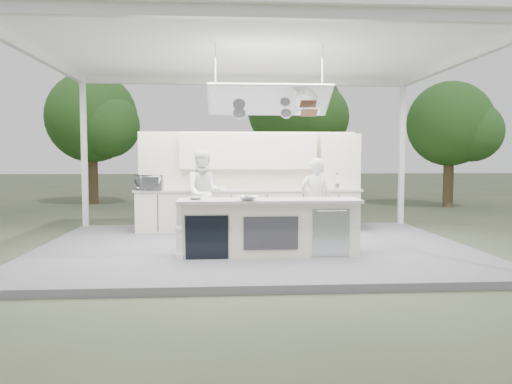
{
  "coord_description": "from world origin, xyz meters",
  "views": [
    {
      "loc": [
        -0.6,
        -9.34,
        1.79
      ],
      "look_at": [
        0.07,
        0.4,
        1.1
      ],
      "focal_mm": 35.0,
      "sensor_mm": 36.0,
      "label": 1
    }
  ],
  "objects": [
    {
      "name": "back_counter",
      "position": [
        0.0,
        1.9,
        0.6
      ],
      "size": [
        5.08,
        0.72,
        0.95
      ],
      "color": "beige",
      "rests_on": "stage_deck"
    },
    {
      "name": "tree_cluster",
      "position": [
        -0.16,
        9.77,
        3.29
      ],
      "size": [
        19.55,
        9.4,
        5.85
      ],
      "color": "#4D3E26",
      "rests_on": "ground"
    },
    {
      "name": "back_wall_unit",
      "position": [
        0.44,
        2.11,
        1.57
      ],
      "size": [
        5.05,
        0.48,
        2.25
      ],
      "color": "beige",
      "rests_on": "stage_deck"
    },
    {
      "name": "stage_deck",
      "position": [
        0.0,
        0.0,
        0.06
      ],
      "size": [
        8.0,
        6.0,
        0.12
      ],
      "primitive_type": "cube",
      "color": "slate",
      "rests_on": "ground"
    },
    {
      "name": "head_chef",
      "position": [
        1.18,
        -0.03,
        0.95
      ],
      "size": [
        0.69,
        0.54,
        1.65
      ],
      "primitive_type": "imported",
      "rotation": [
        0.0,
        0.0,
        2.87
      ],
      "color": "white",
      "rests_on": "stage_deck"
    },
    {
      "name": "toaster_oven",
      "position": [
        -2.2,
        1.7,
        1.23
      ],
      "size": [
        0.58,
        0.4,
        0.32
      ],
      "primitive_type": "imported",
      "rotation": [
        0.0,
        0.0,
        0.01
      ],
      "color": "silver",
      "rests_on": "back_counter"
    },
    {
      "name": "ground",
      "position": [
        0.0,
        0.0,
        0.0
      ],
      "size": [
        90.0,
        90.0,
        0.0
      ],
      "primitive_type": "plane",
      "color": "#4A5339",
      "rests_on": "ground"
    },
    {
      "name": "tent",
      "position": [
        0.0,
        -0.01,
        3.71
      ],
      "size": [
        8.2,
        6.2,
        3.86
      ],
      "color": "white",
      "rests_on": "ground"
    },
    {
      "name": "bowl_large",
      "position": [
        -0.17,
        -1.15,
        1.11
      ],
      "size": [
        0.41,
        0.41,
        0.08
      ],
      "primitive_type": "imported",
      "rotation": [
        0.0,
        0.0,
        -0.42
      ],
      "color": "silver",
      "rests_on": "demo_island"
    },
    {
      "name": "bowl_small",
      "position": [
        -1.05,
        -0.86,
        1.11
      ],
      "size": [
        0.34,
        0.34,
        0.08
      ],
      "primitive_type": "imported",
      "rotation": [
        0.0,
        0.0,
        -0.37
      ],
      "color": "silver",
      "rests_on": "demo_island"
    },
    {
      "name": "sous_chef",
      "position": [
        -0.96,
        1.13,
        1.03
      ],
      "size": [
        1.0,
        0.84,
        1.83
      ],
      "primitive_type": "imported",
      "rotation": [
        0.0,
        0.0,
        0.18
      ],
      "color": "white",
      "rests_on": "stage_deck"
    },
    {
      "name": "demo_island",
      "position": [
        0.18,
        -0.91,
        0.6
      ],
      "size": [
        3.1,
        0.79,
        0.95
      ],
      "color": "beige",
      "rests_on": "stage_deck"
    }
  ]
}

